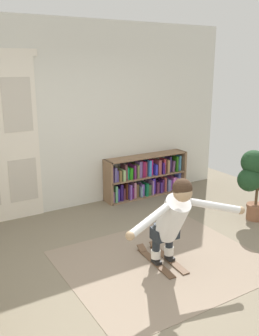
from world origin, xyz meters
The scene contains 8 objects.
ground_plane centered at (0.00, 0.00, 0.00)m, with size 7.20×7.20×0.00m, color #776C58.
back_wall centered at (0.00, 2.60, 1.45)m, with size 6.00×0.10×2.90m, color silver.
double_door centered at (-0.97, 2.54, 1.23)m, with size 1.22×0.05×2.45m.
rug centered at (0.30, 0.38, 0.00)m, with size 2.25×1.89×0.01m, color gray.
bookshelf centered at (1.39, 2.39, 0.33)m, with size 1.55×0.30×0.72m.
potted_plant centered at (2.18, 0.75, 0.63)m, with size 0.47×0.41×1.04m.
skis_pair centered at (0.30, 0.40, 0.02)m, with size 0.32×0.77×0.07m.
person_skier centered at (0.28, 0.18, 0.65)m, with size 1.45×0.68×1.05m.
Camera 1 is at (-2.03, -2.75, 2.25)m, focal length 39.47 mm.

